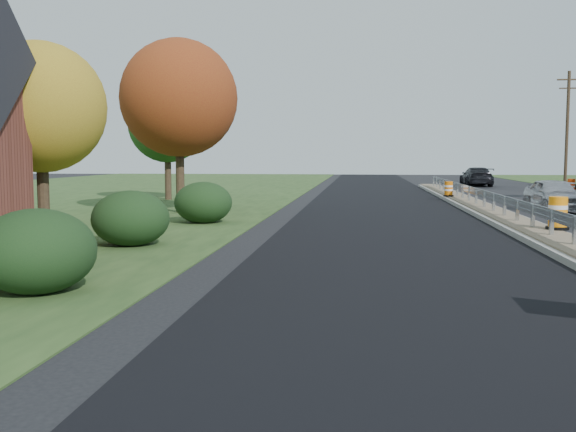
# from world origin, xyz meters

# --- Properties ---
(ground) EXTENTS (140.00, 140.00, 0.00)m
(ground) POSITION_xyz_m (0.00, 0.00, 0.00)
(ground) COLOR black
(ground) RESTS_ON ground
(milled_overlay) EXTENTS (7.20, 120.00, 0.01)m
(milled_overlay) POSITION_xyz_m (-4.40, 10.00, 0.01)
(milled_overlay) COLOR black
(milled_overlay) RESTS_ON ground
(median) EXTENTS (1.60, 55.00, 0.23)m
(median) POSITION_xyz_m (0.00, 8.00, 0.11)
(median) COLOR gray
(median) RESTS_ON ground
(guardrail) EXTENTS (0.10, 46.15, 0.72)m
(guardrail) POSITION_xyz_m (0.00, 9.00, 0.73)
(guardrail) COLOR silver
(guardrail) RESTS_ON median
(utility_pole_north) EXTENTS (1.90, 0.26, 9.40)m
(utility_pole_north) POSITION_xyz_m (11.50, 39.00, 4.93)
(utility_pole_north) COLOR #473523
(utility_pole_north) RESTS_ON ground
(hedge_south) EXTENTS (2.09, 2.09, 1.52)m
(hedge_south) POSITION_xyz_m (-11.00, -6.00, 0.76)
(hedge_south) COLOR black
(hedge_south) RESTS_ON ground
(hedge_mid) EXTENTS (2.09, 2.09, 1.52)m
(hedge_mid) POSITION_xyz_m (-11.50, 0.00, 0.76)
(hedge_mid) COLOR black
(hedge_mid) RESTS_ON ground
(hedge_north) EXTENTS (2.09, 2.09, 1.52)m
(hedge_north) POSITION_xyz_m (-11.00, 6.00, 0.76)
(hedge_north) COLOR black
(hedge_north) RESTS_ON ground
(tree_near_yellow) EXTENTS (3.96, 3.96, 5.88)m
(tree_near_yellow) POSITION_xyz_m (-15.00, 2.00, 3.89)
(tree_near_yellow) COLOR #473523
(tree_near_yellow) RESTS_ON ground
(tree_near_red) EXTENTS (4.95, 4.95, 7.35)m
(tree_near_red) POSITION_xyz_m (-13.00, 10.00, 4.86)
(tree_near_red) COLOR #473523
(tree_near_red) RESTS_ON ground
(tree_near_back) EXTENTS (4.29, 4.29, 6.37)m
(tree_near_back) POSITION_xyz_m (-16.00, 18.00, 4.21)
(tree_near_back) COLOR #473523
(tree_near_back) RESTS_ON ground
(barrel_median_mid) EXTENTS (0.67, 0.67, 0.99)m
(barrel_median_mid) POSITION_xyz_m (0.55, 3.34, 0.70)
(barrel_median_mid) COLOR black
(barrel_median_mid) RESTS_ON median
(barrel_median_far) EXTENTS (0.56, 0.56, 0.82)m
(barrel_median_far) POSITION_xyz_m (-0.55, 19.44, 0.62)
(barrel_median_far) COLOR black
(barrel_median_far) RESTS_ON median
(barrel_shoulder_far) EXTENTS (0.62, 0.62, 0.91)m
(barrel_shoulder_far) POSITION_xyz_m (8.80, 28.71, 0.44)
(barrel_shoulder_far) COLOR black
(barrel_shoulder_far) RESTS_ON ground
(car_silver) EXTENTS (1.91, 4.37, 1.46)m
(car_silver) POSITION_xyz_m (3.12, 12.76, 0.73)
(car_silver) COLOR #AFAFB4
(car_silver) RESTS_ON ground
(car_dark_far) EXTENTS (2.21, 5.31, 1.53)m
(car_dark_far) POSITION_xyz_m (4.03, 37.42, 0.77)
(car_dark_far) COLOR black
(car_dark_far) RESTS_ON ground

